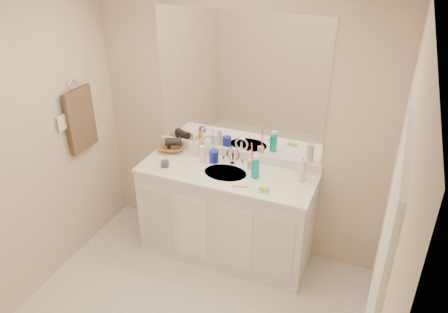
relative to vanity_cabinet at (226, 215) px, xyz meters
The scene contains 28 objects.
ceiling 2.23m from the vanity_cabinet, 90.00° to the right, with size 2.60×2.60×0.02m, color white.
wall_back 0.82m from the vanity_cabinet, 90.00° to the left, with size 2.60×0.02×2.40m, color beige.
wall_left 1.83m from the vanity_cabinet, 141.75° to the right, with size 0.02×2.60×2.40m, color beige.
wall_right 1.83m from the vanity_cabinet, 38.25° to the right, with size 0.02×2.60×2.40m, color beige.
vanity_cabinet is the anchor object (origin of this frame).
countertop 0.44m from the vanity_cabinet, ahead, with size 1.52×0.57×0.03m, color white.
backsplash 0.56m from the vanity_cabinet, 90.00° to the left, with size 1.52×0.03×0.08m, color white.
sink_basin 0.44m from the vanity_cabinet, 90.00° to the right, with size 0.37×0.37×0.02m, color beige.
faucet 0.53m from the vanity_cabinet, 90.00° to the left, with size 0.02×0.02×0.11m, color silver.
mirror 1.17m from the vanity_cabinet, 90.00° to the left, with size 1.48×0.01×1.20m, color white.
blue_mug 0.55m from the vanity_cabinet, 145.26° to the left, with size 0.08×0.08×0.11m, color #1724A1.
tan_cup 0.54m from the vanity_cabinet, 36.45° to the left, with size 0.06×0.06×0.08m, color #C9A88E.
toothbrush 0.65m from the vanity_cabinet, 34.94° to the left, with size 0.01×0.01×0.21m, color #FF4370.
mouthwash_bottle 0.59m from the vanity_cabinet, ahead, with size 0.07×0.07×0.16m, color #0DA097.
clear_pump_bottle 0.83m from the vanity_cabinet, 10.06° to the left, with size 0.07×0.07×0.18m, color white.
soap_dish 0.63m from the vanity_cabinet, 23.40° to the right, with size 0.09×0.07×0.01m, color silver.
green_soap 0.64m from the vanity_cabinet, 23.40° to the right, with size 0.07×0.05×0.02m, color #ABE237.
orange_comb 0.53m from the vanity_cabinet, 43.80° to the right, with size 0.12×0.03×0.01m, color orange.
dark_jar 0.72m from the vanity_cabinet, 167.05° to the right, with size 0.07×0.07×0.05m, color #38373E.
extra_white_bottle 0.59m from the vanity_cabinet, 164.24° to the left, with size 0.05×0.05×0.16m, color white.
soap_bottle_white 0.65m from the vanity_cabinet, 142.29° to the left, with size 0.08×0.09×0.22m, color white.
soap_bottle_cream 0.69m from the vanity_cabinet, 154.34° to the left, with size 0.08×0.09×0.19m, color #F2DEC5.
soap_bottle_yellow 0.70m from the vanity_cabinet, 149.27° to the left, with size 0.13×0.13×0.17m, color #DBA355.
wicker_basket 0.80m from the vanity_cabinet, 164.36° to the left, with size 0.24×0.24×0.06m, color olive.
hair_dryer 0.83m from the vanity_cabinet, 163.86° to the left, with size 0.08×0.08×0.15m, color black.
towel_ring 1.71m from the vanity_cabinet, 168.86° to the right, with size 0.11×0.11×0.01m, color silver.
hand_towel 1.52m from the vanity_cabinet, 168.69° to the right, with size 0.04×0.32×0.55m, color #33251B.
switch_plate 1.61m from the vanity_cabinet, 160.52° to the right, with size 0.01×0.09×0.13m, color white.
Camera 1 is at (1.20, -1.94, 2.75)m, focal length 35.00 mm.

